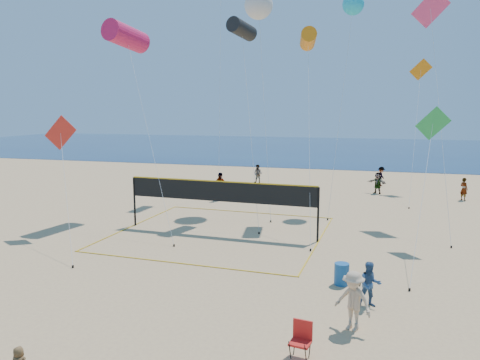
# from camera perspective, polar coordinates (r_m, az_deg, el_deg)

# --- Properties ---
(ground) EXTENTS (120.00, 120.00, 0.00)m
(ground) POSITION_cam_1_polar(r_m,az_deg,el_deg) (13.05, -8.64, -19.79)
(ground) COLOR tan
(ground) RESTS_ON ground
(ocean) EXTENTS (140.00, 50.00, 0.03)m
(ocean) POSITION_cam_1_polar(r_m,az_deg,el_deg) (72.82, 11.87, 3.78)
(ocean) COLOR #10264F
(ocean) RESTS_ON ground
(bystander_a) EXTENTS (0.81, 0.69, 1.45)m
(bystander_a) POSITION_cam_1_polar(r_m,az_deg,el_deg) (15.59, 15.56, -12.17)
(bystander_a) COLOR #335581
(bystander_a) RESTS_ON ground
(bystander_b) EXTENTS (1.28, 1.08, 1.72)m
(bystander_b) POSITION_cam_1_polar(r_m,az_deg,el_deg) (13.92, 13.62, -14.12)
(bystander_b) COLOR tan
(bystander_b) RESTS_ON ground
(far_person_0) EXTENTS (0.95, 1.20, 1.90)m
(far_person_0) POSITION_cam_1_polar(r_m,az_deg,el_deg) (31.52, -2.45, -0.79)
(far_person_0) COLOR gray
(far_person_0) RESTS_ON ground
(far_person_1) EXTENTS (1.49, 1.12, 1.56)m
(far_person_1) POSITION_cam_1_polar(r_m,az_deg,el_deg) (35.44, 16.42, -0.35)
(far_person_1) COLOR gray
(far_person_1) RESTS_ON ground
(far_person_2) EXTENTS (0.65, 0.67, 1.54)m
(far_person_2) POSITION_cam_1_polar(r_m,az_deg,el_deg) (35.01, 25.63, -0.99)
(far_person_2) COLOR gray
(far_person_2) RESTS_ON ground
(far_person_3) EXTENTS (0.83, 0.70, 1.53)m
(far_person_3) POSITION_cam_1_polar(r_m,az_deg,el_deg) (38.76, 2.21, 0.75)
(far_person_3) COLOR gray
(far_person_3) RESTS_ON ground
(far_person_4) EXTENTS (0.87, 1.14, 1.55)m
(far_person_4) POSITION_cam_1_polar(r_m,az_deg,el_deg) (38.92, 16.83, 0.42)
(far_person_4) COLOR gray
(far_person_4) RESTS_ON ground
(camp_chair) EXTENTS (0.57, 0.68, 1.04)m
(camp_chair) POSITION_cam_1_polar(r_m,az_deg,el_deg) (12.47, 7.48, -18.47)
(camp_chair) COLOR red
(camp_chair) RESTS_ON ground
(trash_barrel) EXTENTS (0.68, 0.68, 0.78)m
(trash_barrel) POSITION_cam_1_polar(r_m,az_deg,el_deg) (17.27, 12.28, -11.13)
(trash_barrel) COLOR #154E8E
(trash_barrel) RESTS_ON ground
(volleyball_net) EXTENTS (10.35, 10.21, 2.65)m
(volleyball_net) POSITION_cam_1_polar(r_m,az_deg,el_deg) (23.16, -2.42, -2.09)
(volleyball_net) COLOR black
(volleyball_net) RESTS_ON ground
(kite_0) EXTENTS (5.94, 7.06, 10.95)m
(kite_0) POSITION_cam_1_polar(r_m,az_deg,el_deg) (28.07, -13.70, 16.63)
(kite_0) COLOR #C4174B
(kite_0) RESTS_ON ground
(kite_1) EXTENTS (2.75, 5.23, 11.11)m
(kite_1) POSITION_cam_1_polar(r_m,az_deg,el_deg) (27.36, 0.23, 17.90)
(kite_1) COLOR black
(kite_1) RESTS_ON ground
(kite_2) EXTENTS (1.86, 7.91, 10.51)m
(kite_2) POSITION_cam_1_polar(r_m,az_deg,el_deg) (27.13, 8.31, 16.64)
(kite_2) COLOR orange
(kite_2) RESTS_ON ground
(kite_3) EXTENTS (4.51, 4.71, 5.86)m
(kite_3) POSITION_cam_1_polar(r_m,az_deg,el_deg) (24.35, -20.99, 4.86)
(kite_3) COLOR red
(kite_3) RESTS_ON ground
(kite_4) EXTENTS (1.94, 6.79, 6.29)m
(kite_4) POSITION_cam_1_polar(r_m,az_deg,el_deg) (22.51, 22.35, 5.58)
(kite_4) COLOR green
(kite_4) RESTS_ON ground
(kite_5) EXTENTS (1.98, 7.02, 12.62)m
(kite_5) POSITION_cam_1_polar(r_m,az_deg,el_deg) (28.91, 22.28, 17.91)
(kite_5) COLOR #F53E6F
(kite_5) RESTS_ON ground
(kite_6) EXTENTS (3.01, 5.85, 13.32)m
(kite_6) POSITION_cam_1_polar(r_m,az_deg,el_deg) (30.67, 2.28, 20.54)
(kite_6) COLOR silver
(kite_6) RESTS_ON ground
(kite_7) EXTENTS (1.47, 5.41, 13.08)m
(kite_7) POSITION_cam_1_polar(r_m,az_deg,el_deg) (31.12, 13.64, 20.09)
(kite_7) COLOR #1AB0D8
(kite_7) RESTS_ON ground
(kite_9) EXTENTS (1.78, 8.20, 9.84)m
(kite_9) POSITION_cam_1_polar(r_m,az_deg,el_deg) (37.89, 21.11, 11.66)
(kite_9) COLOR orange
(kite_9) RESTS_ON ground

